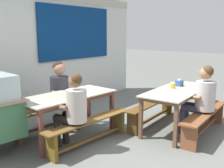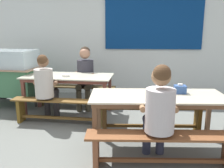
{
  "view_description": "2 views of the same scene",
  "coord_description": "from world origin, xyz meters",
  "px_view_note": "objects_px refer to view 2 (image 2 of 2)",
  "views": [
    {
      "loc": [
        -3.81,
        -2.25,
        1.82
      ],
      "look_at": [
        -0.11,
        0.69,
        0.89
      ],
      "focal_mm": 42.36,
      "sensor_mm": 36.0,
      "label": 1
    },
    {
      "loc": [
        0.34,
        -3.38,
        1.64
      ],
      "look_at": [
        0.04,
        0.59,
        0.72
      ],
      "focal_mm": 38.54,
      "sensor_mm": 36.0,
      "label": 2
    }
  ],
  "objects_px": {
    "bench_near_front": "(163,145)",
    "food_cart": "(10,74)",
    "bench_far_front": "(60,108)",
    "bench_near_back": "(151,115)",
    "bench_far_back": "(76,92)",
    "person_left_back_turned": "(46,85)",
    "condiment_jar": "(159,89)",
    "dining_table_far": "(68,79)",
    "person_near_front": "(159,109)",
    "person_center_facing": "(85,73)",
    "tissue_box": "(180,89)",
    "soup_bowl": "(66,75)",
    "dining_table_near": "(158,100)"
  },
  "relations": [
    {
      "from": "bench_far_back",
      "to": "person_left_back_turned",
      "type": "relative_size",
      "value": 1.4
    },
    {
      "from": "dining_table_near",
      "to": "food_cart",
      "type": "relative_size",
      "value": 1.11
    },
    {
      "from": "person_center_facing",
      "to": "condiment_jar",
      "type": "bearing_deg",
      "value": -50.21
    },
    {
      "from": "bench_near_front",
      "to": "soup_bowl",
      "type": "relative_size",
      "value": 13.44
    },
    {
      "from": "bench_far_back",
      "to": "person_near_front",
      "type": "distance_m",
      "value": 2.76
    },
    {
      "from": "dining_table_far",
      "to": "food_cart",
      "type": "bearing_deg",
      "value": 162.63
    },
    {
      "from": "person_near_front",
      "to": "dining_table_near",
      "type": "bearing_deg",
      "value": 85.64
    },
    {
      "from": "person_center_facing",
      "to": "person_near_front",
      "type": "relative_size",
      "value": 1.02
    },
    {
      "from": "bench_near_front",
      "to": "person_near_front",
      "type": "relative_size",
      "value": 1.46
    },
    {
      "from": "bench_near_front",
      "to": "soup_bowl",
      "type": "distance_m",
      "value": 2.4
    },
    {
      "from": "dining_table_far",
      "to": "condiment_jar",
      "type": "xyz_separation_m",
      "value": [
        1.59,
        -1.17,
        0.13
      ]
    },
    {
      "from": "tissue_box",
      "to": "soup_bowl",
      "type": "relative_size",
      "value": 1.15
    },
    {
      "from": "bench_near_back",
      "to": "food_cart",
      "type": "bearing_deg",
      "value": 157.66
    },
    {
      "from": "dining_table_near",
      "to": "bench_far_front",
      "type": "relative_size",
      "value": 1.08
    },
    {
      "from": "person_center_facing",
      "to": "soup_bowl",
      "type": "bearing_deg",
      "value": -115.29
    },
    {
      "from": "dining_table_far",
      "to": "person_near_front",
      "type": "xyz_separation_m",
      "value": [
        1.53,
        -1.75,
        0.03
      ]
    },
    {
      "from": "bench_near_back",
      "to": "person_left_back_turned",
      "type": "bearing_deg",
      "value": 169.64
    },
    {
      "from": "dining_table_near",
      "to": "food_cart",
      "type": "xyz_separation_m",
      "value": [
        -2.94,
        1.72,
        0.01
      ]
    },
    {
      "from": "food_cart",
      "to": "tissue_box",
      "type": "xyz_separation_m",
      "value": [
        3.25,
        -1.59,
        0.12
      ]
    },
    {
      "from": "bench_far_front",
      "to": "bench_near_back",
      "type": "relative_size",
      "value": 0.98
    },
    {
      "from": "bench_far_front",
      "to": "food_cart",
      "type": "height_order",
      "value": "food_cart"
    },
    {
      "from": "soup_bowl",
      "to": "person_center_facing",
      "type": "bearing_deg",
      "value": 64.71
    },
    {
      "from": "dining_table_near",
      "to": "bench_near_back",
      "type": "height_order",
      "value": "dining_table_near"
    },
    {
      "from": "bench_near_back",
      "to": "tissue_box",
      "type": "height_order",
      "value": "tissue_box"
    },
    {
      "from": "dining_table_near",
      "to": "bench_far_back",
      "type": "relative_size",
      "value": 1.09
    },
    {
      "from": "bench_far_back",
      "to": "tissue_box",
      "type": "distance_m",
      "value": 2.56
    },
    {
      "from": "bench_far_front",
      "to": "tissue_box",
      "type": "xyz_separation_m",
      "value": [
        1.91,
        -0.64,
        0.54
      ]
    },
    {
      "from": "person_center_facing",
      "to": "person_left_back_turned",
      "type": "xyz_separation_m",
      "value": [
        -0.54,
        -0.88,
        -0.05
      ]
    },
    {
      "from": "dining_table_far",
      "to": "bench_far_back",
      "type": "bearing_deg",
      "value": 86.57
    },
    {
      "from": "dining_table_far",
      "to": "bench_far_front",
      "type": "bearing_deg",
      "value": -93.43
    },
    {
      "from": "bench_far_front",
      "to": "person_near_front",
      "type": "distance_m",
      "value": 2.03
    },
    {
      "from": "food_cart",
      "to": "condiment_jar",
      "type": "distance_m",
      "value": 3.37
    },
    {
      "from": "bench_far_back",
      "to": "person_left_back_turned",
      "type": "distance_m",
      "value": 1.08
    },
    {
      "from": "person_near_front",
      "to": "bench_far_front",
      "type": "bearing_deg",
      "value": 141.82
    },
    {
      "from": "person_left_back_turned",
      "to": "condiment_jar",
      "type": "bearing_deg",
      "value": -21.33
    },
    {
      "from": "dining_table_far",
      "to": "soup_bowl",
      "type": "distance_m",
      "value": 0.14
    },
    {
      "from": "soup_bowl",
      "to": "person_left_back_turned",
      "type": "bearing_deg",
      "value": -130.46
    },
    {
      "from": "person_center_facing",
      "to": "tissue_box",
      "type": "bearing_deg",
      "value": -44.62
    },
    {
      "from": "bench_far_front",
      "to": "person_left_back_turned",
      "type": "xyz_separation_m",
      "value": [
        -0.26,
        0.09,
        0.4
      ]
    },
    {
      "from": "bench_near_back",
      "to": "food_cart",
      "type": "distance_m",
      "value": 3.17
    },
    {
      "from": "dining_table_far",
      "to": "person_near_front",
      "type": "relative_size",
      "value": 1.37
    },
    {
      "from": "dining_table_near",
      "to": "bench_far_front",
      "type": "distance_m",
      "value": 1.82
    },
    {
      "from": "dining_table_far",
      "to": "bench_far_back",
      "type": "height_order",
      "value": "dining_table_far"
    },
    {
      "from": "bench_near_front",
      "to": "person_center_facing",
      "type": "distance_m",
      "value": 2.67
    },
    {
      "from": "bench_near_front",
      "to": "soup_bowl",
      "type": "height_order",
      "value": "soup_bowl"
    },
    {
      "from": "bench_near_back",
      "to": "bench_far_front",
      "type": "bearing_deg",
      "value": 171.2
    },
    {
      "from": "bench_near_front",
      "to": "food_cart",
      "type": "bearing_deg",
      "value": 142.9
    },
    {
      "from": "person_near_front",
      "to": "tissue_box",
      "type": "bearing_deg",
      "value": 59.02
    },
    {
      "from": "bench_near_back",
      "to": "person_near_front",
      "type": "distance_m",
      "value": 1.08
    },
    {
      "from": "dining_table_near",
      "to": "soup_bowl",
      "type": "xyz_separation_m",
      "value": [
        -1.58,
        1.19,
        0.09
      ]
    }
  ]
}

